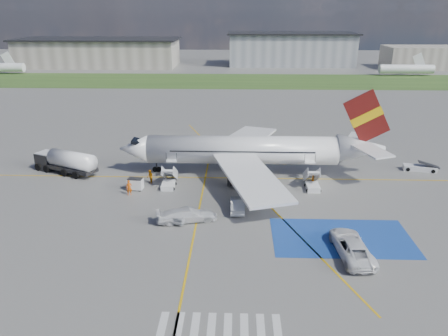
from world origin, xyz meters
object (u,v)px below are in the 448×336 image
at_px(gpu_cart, 136,185).
at_px(car_silver_b, 237,204).
at_px(car_silver_a, 183,213).
at_px(airliner, 253,150).
at_px(belt_loader, 420,168).
at_px(van_white_b, 187,213).
at_px(van_white_a, 352,244).
at_px(fuel_tanker, 66,163).

relative_size(gpu_cart, car_silver_b, 0.44).
relative_size(gpu_cart, car_silver_a, 0.49).
xyz_separation_m(airliner, gpu_cart, (-15.08, -6.45, -2.68)).
xyz_separation_m(belt_loader, car_silver_b, (-26.01, -13.76, 0.39)).
distance_m(car_silver_b, van_white_b, 6.18).
relative_size(airliner, van_white_b, 7.41).
bearing_deg(car_silver_a, van_white_b, 148.15).
bearing_deg(van_white_b, gpu_cart, 28.14).
xyz_separation_m(van_white_a, van_white_b, (-16.22, 6.21, -0.13)).
height_order(airliner, gpu_cart, airliner).
distance_m(gpu_cart, van_white_b, 11.31).
xyz_separation_m(fuel_tanker, belt_loader, (49.99, 2.48, -1.02)).
relative_size(fuel_tanker, gpu_cart, 4.88).
distance_m(airliner, fuel_tanker, 26.18).
distance_m(airliner, gpu_cart, 16.62).
bearing_deg(van_white_b, car_silver_a, 29.70).
relative_size(belt_loader, car_silver_a, 1.21).
bearing_deg(van_white_a, fuel_tanker, -34.39).
bearing_deg(belt_loader, van_white_b, -140.14).
bearing_deg(belt_loader, car_silver_b, -140.16).
xyz_separation_m(gpu_cart, van_white_a, (23.74, -14.66, 0.40)).
distance_m(fuel_tanker, car_silver_a, 22.66).
height_order(fuel_tanker, car_silver_a, fuel_tanker).
height_order(fuel_tanker, gpu_cart, fuel_tanker).
relative_size(van_white_a, van_white_b, 1.19).
height_order(gpu_cart, van_white_a, van_white_a).
relative_size(airliner, van_white_a, 6.25).
distance_m(airliner, belt_loader, 24.16).
bearing_deg(airliner, van_white_a, -67.68).
xyz_separation_m(airliner, fuel_tanker, (-26.09, -0.72, -2.01)).
height_order(car_silver_b, van_white_a, van_white_a).
height_order(airliner, van_white_a, airliner).
bearing_deg(car_silver_a, van_white_a, 173.00).
height_order(gpu_cart, van_white_b, van_white_b).
xyz_separation_m(airliner, van_white_b, (-7.56, -14.90, -2.42)).
relative_size(gpu_cart, van_white_b, 0.40).
bearing_deg(gpu_cart, belt_loader, 17.90).
height_order(airliner, fuel_tanker, airliner).
relative_size(car_silver_a, van_white_a, 0.69).
bearing_deg(car_silver_b, belt_loader, -153.53).
bearing_deg(car_silver_b, van_white_a, 138.35).
bearing_deg(van_white_a, van_white_b, -24.94).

